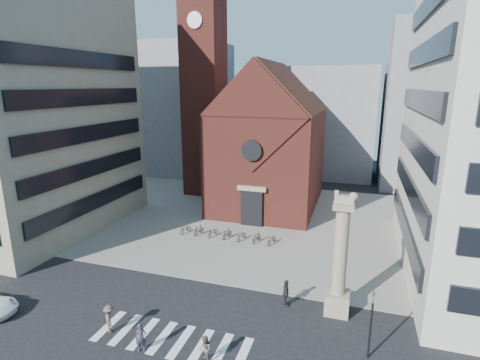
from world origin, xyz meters
name	(u,v)px	position (x,y,z in m)	size (l,w,h in m)	color
ground	(185,311)	(0.00, 0.00, 0.00)	(120.00, 120.00, 0.00)	black
piazza	(257,219)	(0.00, 19.00, 0.03)	(46.00, 30.00, 0.05)	gray
zebra_crossing	(172,340)	(0.55, -3.00, 0.01)	(10.20, 3.20, 0.01)	white
church	(270,144)	(0.00, 25.04, 7.98)	(12.00, 16.65, 18.00)	maroon
campanile	(204,80)	(-10.00, 28.00, 15.74)	(5.50, 5.50, 31.20)	maroon
building_left	(13,106)	(-24.00, 10.00, 13.00)	(18.00, 20.00, 26.00)	gray
bg_block_left	(179,109)	(-20.00, 40.00, 11.00)	(16.00, 14.00, 22.00)	gray
bg_block_mid	(331,122)	(6.00, 45.00, 9.00)	(14.00, 12.00, 18.00)	gray
bg_block_right	(442,107)	(22.00, 42.00, 12.00)	(16.00, 14.00, 24.00)	gray
lion_column	(340,266)	(10.01, 3.00, 3.46)	(1.63, 1.60, 8.68)	tan
traffic_light	(371,323)	(12.00, -1.00, 2.29)	(0.13, 0.16, 4.30)	black
pedestrian_0	(141,338)	(-0.65, -4.42, 0.88)	(0.64, 0.42, 1.76)	#332E41
pedestrian_1	(205,350)	(3.28, -4.16, 0.83)	(0.80, 0.63, 1.66)	#655851
pedestrian_2	(286,293)	(6.52, 2.73, 0.99)	(1.16, 0.48, 1.98)	#222329
pedestrian_3	(110,319)	(-3.46, -3.50, 0.94)	(1.21, 0.70, 1.88)	brown
scooter_0	(186,229)	(-6.02, 12.66, 0.50)	(0.60, 1.73, 0.91)	black
scooter_1	(199,230)	(-4.47, 12.66, 0.55)	(0.47, 1.68, 1.01)	black
scooter_2	(213,232)	(-2.93, 12.66, 0.50)	(0.60, 1.73, 0.91)	black
scooter_3	(227,234)	(-1.38, 12.66, 0.55)	(0.47, 1.68, 1.01)	black
scooter_4	(242,236)	(0.17, 12.66, 0.50)	(0.60, 1.73, 0.91)	black
scooter_5	(257,237)	(1.71, 12.66, 0.55)	(0.47, 1.68, 1.01)	black
scooter_6	(272,240)	(3.26, 12.66, 0.50)	(0.60, 1.73, 0.91)	black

